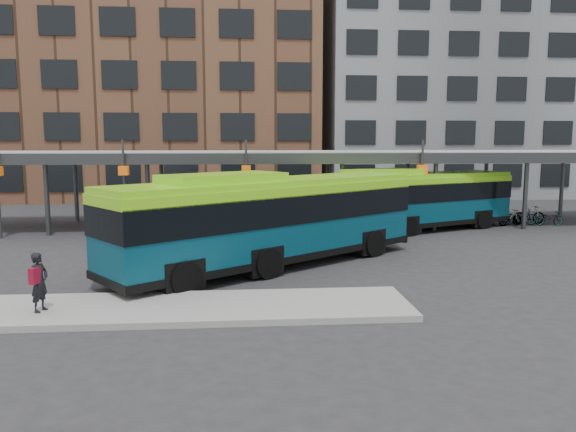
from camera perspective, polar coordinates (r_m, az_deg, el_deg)
The scene contains 9 objects.
ground at distance 19.29m, azimuth 5.07°, elevation -6.62°, with size 120.00×120.00×0.00m, color #28282B.
boarding_island at distance 16.27m, azimuth -12.74°, elevation -9.16°, with size 14.00×3.00×0.18m, color gray.
canopy at distance 31.46m, azimuth 1.07°, elevation 6.11°, with size 40.00×6.53×4.80m.
building_brick at distance 51.26m, azimuth -12.68°, elevation 14.46°, with size 26.00×14.00×22.00m, color brown.
building_grey at distance 54.21m, azimuth 16.51°, elevation 12.89°, with size 24.00×14.00×20.00m, color slate.
bus_front at distance 21.01m, azimuth -1.80°, elevation -0.18°, with size 12.18×10.10×3.62m.
bus_rear at distance 30.17m, azimuth 12.38°, elevation 1.73°, with size 12.07×7.17×3.32m.
pedestrian at distance 16.52m, azimuth -23.96°, elevation -6.12°, with size 0.54×0.68×1.61m.
bike_rack at distance 34.50m, azimuth 22.62°, elevation -0.07°, with size 4.77×1.35×1.07m.
Camera 1 is at (-3.21, -18.42, 4.74)m, focal length 35.00 mm.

